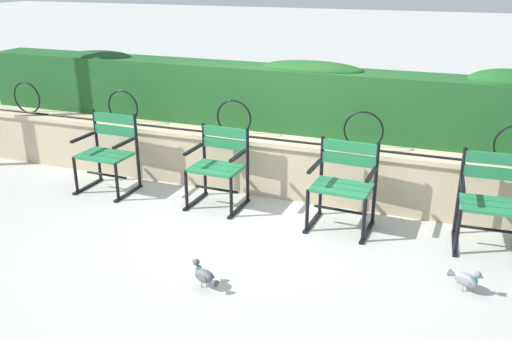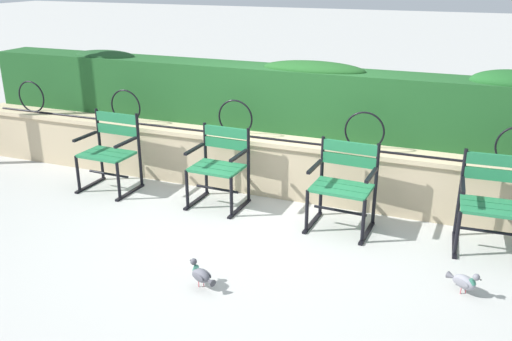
{
  "view_description": "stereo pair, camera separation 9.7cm",
  "coord_description": "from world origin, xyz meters",
  "px_view_note": "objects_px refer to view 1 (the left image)",
  "views": [
    {
      "loc": [
        1.78,
        -4.69,
        2.46
      ],
      "look_at": [
        0.0,
        0.1,
        0.55
      ],
      "focal_mm": 38.31,
      "sensor_mm": 36.0,
      "label": 1
    },
    {
      "loc": [
        1.87,
        -4.65,
        2.46
      ],
      "look_at": [
        0.0,
        0.1,
        0.55
      ],
      "focal_mm": 38.31,
      "sensor_mm": 36.0,
      "label": 2
    }
  ],
  "objects_px": {
    "park_chair_leftmost": "(108,151)",
    "park_chair_rightmost": "(493,199)",
    "park_chair_centre_right": "(344,183)",
    "pigeon_near_chairs": "(466,279)",
    "pigeon_far_side": "(204,275)",
    "park_chair_centre_left": "(219,164)"
  },
  "relations": [
    {
      "from": "park_chair_leftmost",
      "to": "pigeon_far_side",
      "type": "relative_size",
      "value": 3.23
    },
    {
      "from": "park_chair_centre_left",
      "to": "pigeon_far_side",
      "type": "xyz_separation_m",
      "value": [
        0.57,
        -1.59,
        -0.35
      ]
    },
    {
      "from": "park_chair_centre_right",
      "to": "pigeon_near_chairs",
      "type": "distance_m",
      "value": 1.5
    },
    {
      "from": "pigeon_near_chairs",
      "to": "pigeon_far_side",
      "type": "relative_size",
      "value": 0.95
    },
    {
      "from": "pigeon_far_side",
      "to": "pigeon_near_chairs",
      "type": "bearing_deg",
      "value": 18.89
    },
    {
      "from": "park_chair_leftmost",
      "to": "park_chair_centre_right",
      "type": "relative_size",
      "value": 1.04
    },
    {
      "from": "park_chair_leftmost",
      "to": "pigeon_near_chairs",
      "type": "bearing_deg",
      "value": -12.36
    },
    {
      "from": "park_chair_leftmost",
      "to": "pigeon_far_side",
      "type": "height_order",
      "value": "park_chair_leftmost"
    },
    {
      "from": "park_chair_centre_right",
      "to": "pigeon_far_side",
      "type": "distance_m",
      "value": 1.76
    },
    {
      "from": "park_chair_centre_right",
      "to": "pigeon_near_chairs",
      "type": "height_order",
      "value": "park_chair_centre_right"
    },
    {
      "from": "park_chair_leftmost",
      "to": "park_chair_rightmost",
      "type": "relative_size",
      "value": 1.01
    },
    {
      "from": "park_chair_leftmost",
      "to": "park_chair_rightmost",
      "type": "height_order",
      "value": "park_chair_leftmost"
    },
    {
      "from": "park_chair_centre_right",
      "to": "pigeon_near_chairs",
      "type": "bearing_deg",
      "value": -35.44
    },
    {
      "from": "park_chair_centre_left",
      "to": "pigeon_far_side",
      "type": "distance_m",
      "value": 1.73
    },
    {
      "from": "park_chair_centre_right",
      "to": "pigeon_near_chairs",
      "type": "relative_size",
      "value": 3.26
    },
    {
      "from": "park_chair_leftmost",
      "to": "pigeon_far_side",
      "type": "distance_m",
      "value": 2.51
    },
    {
      "from": "pigeon_far_side",
      "to": "park_chair_centre_right",
      "type": "bearing_deg",
      "value": 62.16
    },
    {
      "from": "pigeon_near_chairs",
      "to": "park_chair_centre_left",
      "type": "bearing_deg",
      "value": 160.42
    },
    {
      "from": "park_chair_centre_left",
      "to": "pigeon_far_side",
      "type": "relative_size",
      "value": 3.07
    },
    {
      "from": "pigeon_far_side",
      "to": "park_chair_rightmost",
      "type": "bearing_deg",
      "value": 36.06
    },
    {
      "from": "park_chair_rightmost",
      "to": "pigeon_far_side",
      "type": "bearing_deg",
      "value": -143.94
    },
    {
      "from": "park_chair_centre_right",
      "to": "park_chair_leftmost",
      "type": "bearing_deg",
      "value": 179.64
    }
  ]
}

